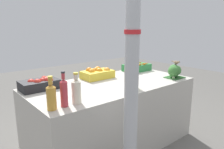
{
  "coord_description": "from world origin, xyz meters",
  "views": [
    {
      "loc": [
        -1.5,
        -1.82,
        1.4
      ],
      "look_at": [
        0.0,
        0.0,
        0.85
      ],
      "focal_mm": 35.0,
      "sensor_mm": 36.0,
      "label": 1
    }
  ],
  "objects_px": {
    "carrot_crate": "(137,67)",
    "juice_bottle_cloudy": "(76,91)",
    "sparrow_bird": "(176,62)",
    "apple_crate": "(40,84)",
    "pickle_jar": "(132,82)",
    "juice_bottle_amber": "(51,96)",
    "juice_bottle_ruby": "(64,92)",
    "orange_crate": "(97,73)",
    "support_pole": "(132,45)",
    "broccoli_pile": "(174,71)"
  },
  "relations": [
    {
      "from": "carrot_crate",
      "to": "juice_bottle_cloudy",
      "type": "bearing_deg",
      "value": -156.02
    },
    {
      "from": "juice_bottle_cloudy",
      "to": "sparrow_bird",
      "type": "xyz_separation_m",
      "value": [
        1.38,
        -0.02,
        0.09
      ]
    },
    {
      "from": "apple_crate",
      "to": "pickle_jar",
      "type": "distance_m",
      "value": 0.94
    },
    {
      "from": "juice_bottle_amber",
      "to": "juice_bottle_ruby",
      "type": "bearing_deg",
      "value": 0.0
    },
    {
      "from": "apple_crate",
      "to": "orange_crate",
      "type": "height_order",
      "value": "orange_crate"
    },
    {
      "from": "support_pole",
      "to": "broccoli_pile",
      "type": "xyz_separation_m",
      "value": [
        1.16,
        0.43,
        -0.42
      ]
    },
    {
      "from": "pickle_jar",
      "to": "support_pole",
      "type": "bearing_deg",
      "value": -135.53
    },
    {
      "from": "orange_crate",
      "to": "juice_bottle_ruby",
      "type": "xyz_separation_m",
      "value": [
        -0.75,
        -0.6,
        0.06
      ]
    },
    {
      "from": "carrot_crate",
      "to": "sparrow_bird",
      "type": "bearing_deg",
      "value": -85.17
    },
    {
      "from": "orange_crate",
      "to": "broccoli_pile",
      "type": "xyz_separation_m",
      "value": [
        0.73,
        -0.6,
        0.03
      ]
    },
    {
      "from": "carrot_crate",
      "to": "juice_bottle_amber",
      "type": "xyz_separation_m",
      "value": [
        -1.55,
        -0.59,
        0.06
      ]
    },
    {
      "from": "apple_crate",
      "to": "juice_bottle_cloudy",
      "type": "xyz_separation_m",
      "value": [
        0.08,
        -0.59,
        0.05
      ]
    },
    {
      "from": "juice_bottle_ruby",
      "to": "sparrow_bird",
      "type": "height_order",
      "value": "juice_bottle_ruby"
    },
    {
      "from": "juice_bottle_cloudy",
      "to": "broccoli_pile",
      "type": "bearing_deg",
      "value": 0.17
    },
    {
      "from": "apple_crate",
      "to": "juice_bottle_cloudy",
      "type": "bearing_deg",
      "value": -82.49
    },
    {
      "from": "juice_bottle_cloudy",
      "to": "juice_bottle_ruby",
      "type": "bearing_deg",
      "value": 180.0
    },
    {
      "from": "orange_crate",
      "to": "carrot_crate",
      "type": "height_order",
      "value": "orange_crate"
    },
    {
      "from": "broccoli_pile",
      "to": "sparrow_bird",
      "type": "distance_m",
      "value": 0.11
    },
    {
      "from": "orange_crate",
      "to": "support_pole",
      "type": "bearing_deg",
      "value": -112.56
    },
    {
      "from": "broccoli_pile",
      "to": "juice_bottle_cloudy",
      "type": "height_order",
      "value": "juice_bottle_cloudy"
    },
    {
      "from": "support_pole",
      "to": "pickle_jar",
      "type": "distance_m",
      "value": 0.76
    },
    {
      "from": "orange_crate",
      "to": "broccoli_pile",
      "type": "bearing_deg",
      "value": -39.25
    },
    {
      "from": "sparrow_bird",
      "to": "broccoli_pile",
      "type": "bearing_deg",
      "value": -157.88
    },
    {
      "from": "juice_bottle_cloudy",
      "to": "sparrow_bird",
      "type": "bearing_deg",
      "value": -0.68
    },
    {
      "from": "sparrow_bird",
      "to": "apple_crate",
      "type": "bearing_deg",
      "value": -100.68
    },
    {
      "from": "support_pole",
      "to": "pickle_jar",
      "type": "xyz_separation_m",
      "value": [
        0.45,
        0.44,
        -0.43
      ]
    },
    {
      "from": "broccoli_pile",
      "to": "juice_bottle_cloudy",
      "type": "relative_size",
      "value": 0.92
    },
    {
      "from": "carrot_crate",
      "to": "juice_bottle_cloudy",
      "type": "distance_m",
      "value": 1.45
    },
    {
      "from": "broccoli_pile",
      "to": "juice_bottle_ruby",
      "type": "bearing_deg",
      "value": -179.85
    },
    {
      "from": "apple_crate",
      "to": "carrot_crate",
      "type": "distance_m",
      "value": 1.4
    },
    {
      "from": "juice_bottle_cloudy",
      "to": "orange_crate",
      "type": "bearing_deg",
      "value": 43.12
    },
    {
      "from": "juice_bottle_ruby",
      "to": "pickle_jar",
      "type": "bearing_deg",
      "value": 0.95
    },
    {
      "from": "juice_bottle_ruby",
      "to": "pickle_jar",
      "type": "height_order",
      "value": "juice_bottle_ruby"
    },
    {
      "from": "apple_crate",
      "to": "orange_crate",
      "type": "xyz_separation_m",
      "value": [
        0.72,
        0.01,
        0.0
      ]
    },
    {
      "from": "juice_bottle_cloudy",
      "to": "apple_crate",
      "type": "bearing_deg",
      "value": 97.51
    },
    {
      "from": "juice_bottle_amber",
      "to": "juice_bottle_cloudy",
      "type": "height_order",
      "value": "juice_bottle_amber"
    },
    {
      "from": "broccoli_pile",
      "to": "support_pole",
      "type": "bearing_deg",
      "value": -159.56
    },
    {
      "from": "juice_bottle_ruby",
      "to": "carrot_crate",
      "type": "bearing_deg",
      "value": 22.28
    },
    {
      "from": "broccoli_pile",
      "to": "pickle_jar",
      "type": "xyz_separation_m",
      "value": [
        -0.71,
        0.01,
        -0.02
      ]
    },
    {
      "from": "juice_bottle_ruby",
      "to": "juice_bottle_cloudy",
      "type": "relative_size",
      "value": 1.1
    },
    {
      "from": "apple_crate",
      "to": "juice_bottle_cloudy",
      "type": "height_order",
      "value": "juice_bottle_cloudy"
    },
    {
      "from": "juice_bottle_ruby",
      "to": "juice_bottle_cloudy",
      "type": "distance_m",
      "value": 0.11
    },
    {
      "from": "apple_crate",
      "to": "carrot_crate",
      "type": "xyz_separation_m",
      "value": [
        1.4,
        0.0,
        -0.0
      ]
    },
    {
      "from": "juice_bottle_amber",
      "to": "juice_bottle_cloudy",
      "type": "relative_size",
      "value": 1.02
    },
    {
      "from": "apple_crate",
      "to": "juice_bottle_cloudy",
      "type": "relative_size",
      "value": 1.42
    },
    {
      "from": "apple_crate",
      "to": "orange_crate",
      "type": "bearing_deg",
      "value": 1.04
    },
    {
      "from": "juice_bottle_cloudy",
      "to": "pickle_jar",
      "type": "bearing_deg",
      "value": 1.12
    },
    {
      "from": "pickle_jar",
      "to": "carrot_crate",
      "type": "bearing_deg",
      "value": 41.06
    },
    {
      "from": "juice_bottle_amber",
      "to": "juice_bottle_cloudy",
      "type": "xyz_separation_m",
      "value": [
        0.22,
        0.0,
        0.0
      ]
    },
    {
      "from": "support_pole",
      "to": "juice_bottle_ruby",
      "type": "xyz_separation_m",
      "value": [
        -0.33,
        0.43,
        -0.38
      ]
    }
  ]
}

